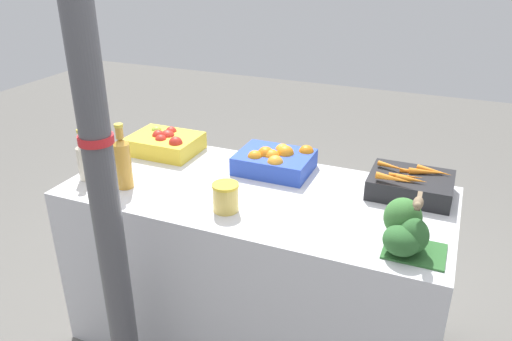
# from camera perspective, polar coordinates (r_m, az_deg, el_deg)

# --- Properties ---
(ground_plane) EXTENTS (10.00, 10.00, 0.00)m
(ground_plane) POSITION_cam_1_polar(r_m,az_deg,el_deg) (2.75, 0.00, -18.06)
(ground_plane) COLOR #605E59
(market_table) EXTENTS (1.74, 0.79, 0.84)m
(market_table) POSITION_cam_1_polar(r_m,az_deg,el_deg) (2.49, 0.00, -10.95)
(market_table) COLOR silver
(market_table) RESTS_ON ground_plane
(support_pole) EXTENTS (0.12, 0.12, 2.28)m
(support_pole) POSITION_cam_1_polar(r_m,az_deg,el_deg) (1.84, -17.39, 0.19)
(support_pole) COLOR #4C4C51
(support_pole) RESTS_ON ground_plane
(apple_crate) EXTENTS (0.36, 0.28, 0.13)m
(apple_crate) POSITION_cam_1_polar(r_m,az_deg,el_deg) (2.71, -10.34, 3.17)
(apple_crate) COLOR gold
(apple_crate) RESTS_ON market_table
(orange_crate) EXTENTS (0.36, 0.28, 0.13)m
(orange_crate) POSITION_cam_1_polar(r_m,az_deg,el_deg) (2.44, 2.21, 1.16)
(orange_crate) COLOR #2847B7
(orange_crate) RESTS_ON market_table
(carrot_crate) EXTENTS (0.36, 0.28, 0.13)m
(carrot_crate) POSITION_cam_1_polar(r_m,az_deg,el_deg) (2.32, 17.26, -1.50)
(carrot_crate) COLOR black
(carrot_crate) RESTS_ON market_table
(broccoli_pile) EXTENTS (0.24, 0.22, 0.18)m
(broccoli_pile) POSITION_cam_1_polar(r_m,az_deg,el_deg) (1.89, 16.72, -6.55)
(broccoli_pile) COLOR #2D602D
(broccoli_pile) RESTS_ON market_table
(juice_bottle_cloudy) EXTENTS (0.07, 0.07, 0.25)m
(juice_bottle_cloudy) POSITION_cam_1_polar(r_m,az_deg,el_deg) (2.47, -18.98, 1.21)
(juice_bottle_cloudy) COLOR beige
(juice_bottle_cloudy) RESTS_ON market_table
(juice_bottle_golden) EXTENTS (0.06, 0.06, 0.27)m
(juice_bottle_golden) POSITION_cam_1_polar(r_m,az_deg,el_deg) (2.40, -17.21, 1.07)
(juice_bottle_golden) COLOR gold
(juice_bottle_golden) RESTS_ON market_table
(juice_bottle_amber) EXTENTS (0.08, 0.08, 0.31)m
(juice_bottle_amber) POSITION_cam_1_polar(r_m,az_deg,el_deg) (2.32, -14.98, 1.01)
(juice_bottle_amber) COLOR gold
(juice_bottle_amber) RESTS_ON market_table
(pickle_jar) EXTENTS (0.11, 0.11, 0.12)m
(pickle_jar) POSITION_cam_1_polar(r_m,az_deg,el_deg) (2.08, -3.49, -3.06)
(pickle_jar) COLOR #DBBC56
(pickle_jar) RESTS_ON market_table
(sparrow_bird) EXTENTS (0.04, 0.14, 0.05)m
(sparrow_bird) POSITION_cam_1_polar(r_m,az_deg,el_deg) (1.80, 18.04, -3.58)
(sparrow_bird) COLOR #4C3D2D
(sparrow_bird) RESTS_ON broccoli_pile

